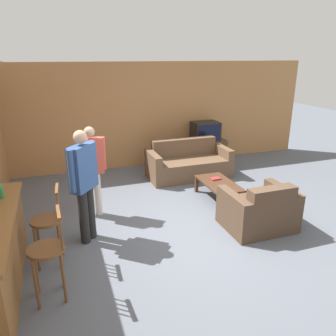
{
  "coord_description": "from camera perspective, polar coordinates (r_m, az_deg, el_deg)",
  "views": [
    {
      "loc": [
        -1.97,
        -4.31,
        2.73
      ],
      "look_at": [
        -0.17,
        0.84,
        0.85
      ],
      "focal_mm": 35.0,
      "sensor_mm": 36.0,
      "label": 1
    }
  ],
  "objects": [
    {
      "name": "person_by_counter",
      "position": [
        4.98,
        -14.43,
        -2.19
      ],
      "size": [
        0.45,
        0.49,
        1.74
      ],
      "color": "black",
      "rests_on": "ground_plane"
    },
    {
      "name": "bar_chair_mid",
      "position": [
        4.72,
        -20.16,
        -9.26
      ],
      "size": [
        0.44,
        0.44,
        1.11
      ],
      "color": "brown",
      "rests_on": "ground_plane"
    },
    {
      "name": "couch_far",
      "position": [
        7.74,
        3.51,
        0.72
      ],
      "size": [
        1.9,
        0.91,
        0.85
      ],
      "color": "brown",
      "rests_on": "ground_plane"
    },
    {
      "name": "ground_plane",
      "position": [
        5.47,
        4.7,
        -11.02
      ],
      "size": [
        24.0,
        24.0,
        0.0
      ],
      "primitive_type": "plane",
      "color": "#565B66"
    },
    {
      "name": "armchair_near",
      "position": [
        5.63,
        15.58,
        -7.24
      ],
      "size": [
        1.1,
        0.86,
        0.83
      ],
      "color": "#4C3828",
      "rests_on": "ground_plane"
    },
    {
      "name": "coffee_table",
      "position": [
        6.54,
        8.84,
        -2.91
      ],
      "size": [
        0.58,
        1.09,
        0.36
      ],
      "color": "#472D1E",
      "rests_on": "ground_plane"
    },
    {
      "name": "book_on_table",
      "position": [
        6.67,
        8.25,
        -1.85
      ],
      "size": [
        0.21,
        0.15,
        0.03
      ],
      "color": "maroon",
      "rests_on": "coffee_table"
    },
    {
      "name": "bottle",
      "position": [
        4.81,
        -27.15,
        -3.43
      ],
      "size": [
        0.07,
        0.07,
        0.25
      ],
      "color": "#2D7F3D",
      "rests_on": "bar_counter"
    },
    {
      "name": "tv_unit",
      "position": [
        8.79,
        6.39,
        2.9
      ],
      "size": [
        1.09,
        0.52,
        0.62
      ],
      "color": "#513823",
      "rests_on": "ground_plane"
    },
    {
      "name": "bar_chair_near",
      "position": [
        4.08,
        -20.14,
        -13.93
      ],
      "size": [
        0.44,
        0.44,
        1.11
      ],
      "color": "brown",
      "rests_on": "ground_plane"
    },
    {
      "name": "person_by_window",
      "position": [
        5.77,
        -13.11,
        0.25
      ],
      "size": [
        0.5,
        0.21,
        1.62
      ],
      "color": "silver",
      "rests_on": "ground_plane"
    },
    {
      "name": "wall_back",
      "position": [
        8.34,
        -5.35,
        9.05
      ],
      "size": [
        9.4,
        0.08,
        2.6
      ],
      "color": "#B27A47",
      "rests_on": "ground_plane"
    },
    {
      "name": "tv",
      "position": [
        8.65,
        6.53,
        6.39
      ],
      "size": [
        0.68,
        0.51,
        0.48
      ],
      "color": "black",
      "rests_on": "tv_unit"
    }
  ]
}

